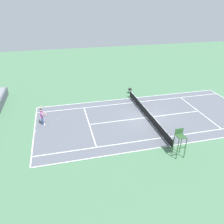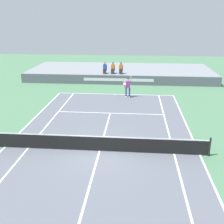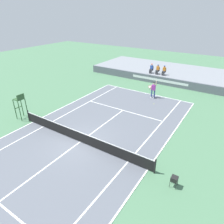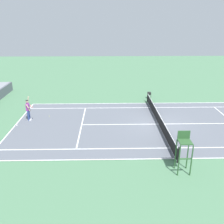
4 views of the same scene
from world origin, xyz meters
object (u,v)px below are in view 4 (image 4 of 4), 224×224
object	(u,v)px
tennis_ball	(49,116)
ball_hopper	(149,93)
umpire_chair	(184,147)
tennis_player	(28,109)

from	to	relation	value
tennis_ball	ball_hopper	bearing A→B (deg)	-62.07
umpire_chair	ball_hopper	bearing A→B (deg)	-1.58
umpire_chair	ball_hopper	distance (m)	14.09
tennis_player	tennis_ball	distance (m)	1.99
tennis_player	ball_hopper	distance (m)	12.95
ball_hopper	tennis_player	bearing A→B (deg)	117.89
tennis_ball	umpire_chair	xyz separation A→B (m)	(-8.80, -9.50, 1.52)
umpire_chair	tennis_ball	bearing A→B (deg)	47.19
tennis_ball	tennis_player	bearing A→B (deg)	117.64
tennis_ball	umpire_chair	distance (m)	13.04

